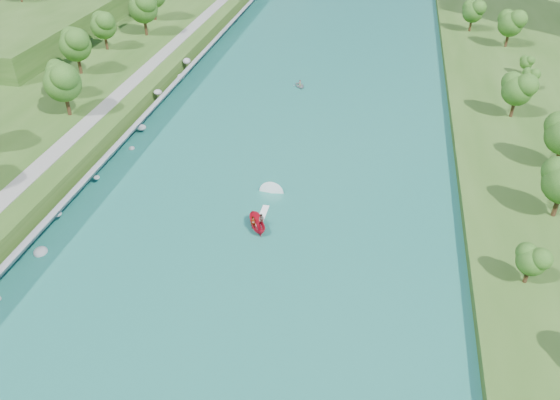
# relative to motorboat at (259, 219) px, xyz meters

# --- Properties ---
(ground) EXTENTS (260.00, 260.00, 0.00)m
(ground) POSITION_rel_motorboat_xyz_m (-0.76, -6.80, -0.86)
(ground) COLOR #2D5119
(ground) RESTS_ON ground
(river_water) EXTENTS (55.00, 240.00, 0.10)m
(river_water) POSITION_rel_motorboat_xyz_m (-0.76, 13.20, -0.81)
(river_water) COLOR #185E51
(river_water) RESTS_ON ground
(riprap_bank) EXTENTS (4.01, 236.00, 4.32)m
(riprap_bank) POSITION_rel_motorboat_xyz_m (-26.62, 12.33, 0.94)
(riprap_bank) COLOR slate
(riprap_bank) RESTS_ON ground
(riverside_path) EXTENTS (3.00, 200.00, 0.10)m
(riverside_path) POSITION_rel_motorboat_xyz_m (-33.26, 13.20, 2.69)
(riverside_path) COLOR gray
(riverside_path) RESTS_ON berm_west
(trees_east) EXTENTS (14.37, 138.41, 10.31)m
(trees_east) POSITION_rel_motorboat_xyz_m (37.55, 19.59, 5.34)
(trees_east) COLOR #134A16
(trees_east) RESTS_ON berm_east
(motorboat) EXTENTS (3.60, 19.14, 2.16)m
(motorboat) POSITION_rel_motorboat_xyz_m (0.00, 0.00, 0.00)
(motorboat) COLOR red
(motorboat) RESTS_ON river_water
(raft) EXTENTS (3.43, 3.76, 1.47)m
(raft) POSITION_rel_motorboat_xyz_m (-2.59, 46.85, -0.41)
(raft) COLOR gray
(raft) RESTS_ON river_water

